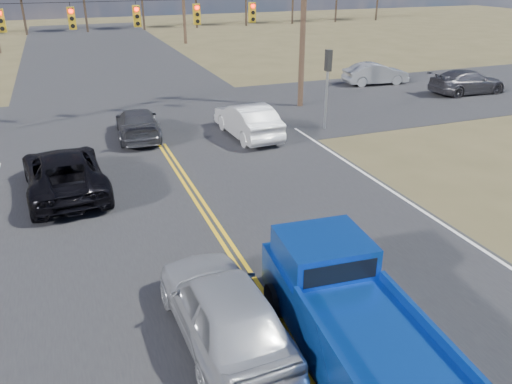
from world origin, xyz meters
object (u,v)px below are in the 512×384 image
object	(u,v)px
white_car_queue	(248,120)
dgrey_car_queue	(138,123)
pickup_truck	(347,315)
silver_suv	(223,308)
cross_car_east_near	(376,74)
black_suv	(64,172)
cross_car_east_far	(468,82)

from	to	relation	value
white_car_queue	dgrey_car_queue	world-z (taller)	white_car_queue
pickup_truck	white_car_queue	size ratio (longest dim) A/B	1.19
silver_suv	dgrey_car_queue	xyz separation A→B (m)	(0.53, 15.07, -0.14)
silver_suv	cross_car_east_near	xyz separation A→B (m)	(17.78, 21.07, -0.10)
white_car_queue	cross_car_east_near	size ratio (longest dim) A/B	1.10
silver_suv	black_suv	distance (m)	9.97
silver_suv	cross_car_east_near	world-z (taller)	silver_suv
cross_car_east_near	cross_car_east_far	xyz separation A→B (m)	(3.94, -4.48, 0.01)
dgrey_car_queue	silver_suv	bearing A→B (deg)	92.12
black_suv	white_car_queue	size ratio (longest dim) A/B	1.15
black_suv	cross_car_east_far	xyz separation A→B (m)	(24.66, 7.06, -0.04)
cross_car_east_far	cross_car_east_near	bearing A→B (deg)	42.45
dgrey_car_queue	cross_car_east_far	world-z (taller)	cross_car_east_far
pickup_truck	dgrey_car_queue	size ratio (longest dim) A/B	1.23
cross_car_east_far	pickup_truck	bearing A→B (deg)	133.75
black_suv	dgrey_car_queue	bearing A→B (deg)	-125.96
black_suv	dgrey_car_queue	xyz separation A→B (m)	(3.47, 5.55, -0.10)
black_suv	white_car_queue	distance (m)	9.22
silver_suv	dgrey_car_queue	distance (m)	15.08
pickup_truck	black_suv	distance (m)	12.06
cross_car_east_far	dgrey_car_queue	bearing A→B (deg)	95.19
pickup_truck	cross_car_east_far	world-z (taller)	pickup_truck
dgrey_car_queue	cross_car_east_far	distance (m)	21.25
cross_car_east_near	black_suv	bearing A→B (deg)	125.20
dgrey_car_queue	cross_car_east_far	xyz separation A→B (m)	(21.19, 1.52, 0.06)
pickup_truck	dgrey_car_queue	xyz separation A→B (m)	(-1.69, 16.44, -0.35)
silver_suv	white_car_queue	distance (m)	14.39
dgrey_car_queue	white_car_queue	bearing A→B (deg)	164.54
silver_suv	cross_car_east_near	size ratio (longest dim) A/B	1.09
dgrey_car_queue	cross_car_east_near	bearing A→B (deg)	-156.71
pickup_truck	cross_car_east_near	world-z (taller)	pickup_truck
pickup_truck	cross_car_east_near	size ratio (longest dim) A/B	1.31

